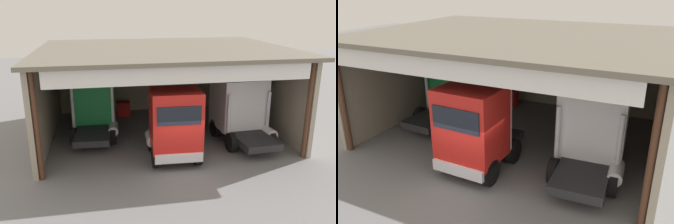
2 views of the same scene
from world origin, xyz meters
The scene contains 7 objects.
ground_plane centered at (0.00, 0.00, 0.00)m, with size 80.00×80.00×0.00m, color slate.
workshop_shed centered at (0.00, 6.06, 3.65)m, with size 14.01×11.09×5.24m.
truck_green_yard_outside centered at (-4.10, 5.44, 1.80)m, with size 2.71×4.88×3.68m.
truck_red_right_bay centered at (-0.17, 1.04, 1.93)m, with size 2.62×4.28×3.71m.
truck_white_center_left_bay centered at (4.11, 3.20, 1.92)m, with size 2.92×5.04×3.64m.
oil_drum centered at (-2.21, 9.14, 0.46)m, with size 0.58×0.58×0.93m, color gold.
tool_cart centered at (-2.21, 8.91, 0.50)m, with size 0.90×0.60×1.00m, color red.
Camera 1 is at (-3.49, -14.95, 7.60)m, focal length 37.46 mm.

